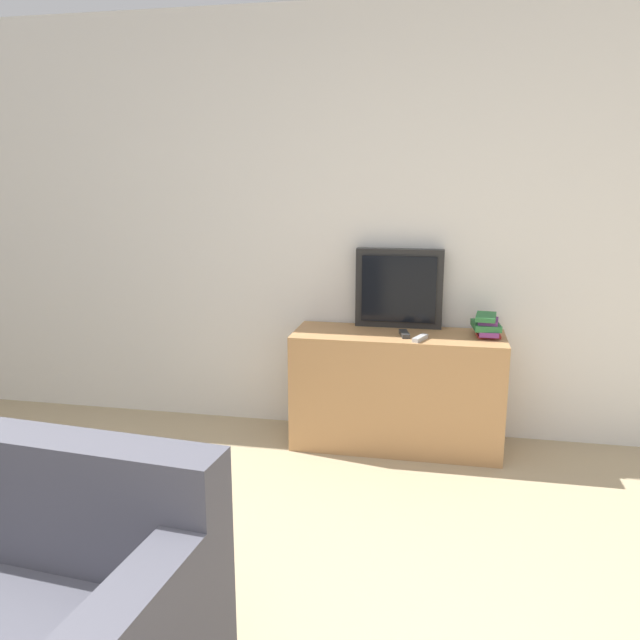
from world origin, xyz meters
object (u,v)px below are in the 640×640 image
at_px(tv_stand, 397,390).
at_px(book_stack, 487,325).
at_px(television, 399,288).
at_px(remote_on_stand, 404,334).
at_px(remote_secondary, 420,338).

height_order(tv_stand, book_stack, book_stack).
xyz_separation_m(television, book_stack, (0.52, -0.15, -0.18)).
xyz_separation_m(television, remote_on_stand, (0.05, -0.23, -0.23)).
bearing_deg(remote_secondary, remote_on_stand, 137.20).
bearing_deg(tv_stand, remote_on_stand, -51.73).
bearing_deg(tv_stand, book_stack, 3.73).
bearing_deg(book_stack, tv_stand, -176.27).
bearing_deg(television, tv_stand, -85.30).
xyz_separation_m(book_stack, remote_secondary, (-0.37, -0.17, -0.05)).
bearing_deg(remote_on_stand, television, 103.01).
relative_size(tv_stand, remote_on_stand, 8.07).
height_order(tv_stand, remote_on_stand, remote_on_stand).
height_order(tv_stand, remote_secondary, remote_secondary).
distance_m(tv_stand, book_stack, 0.65).
relative_size(television, book_stack, 2.28).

